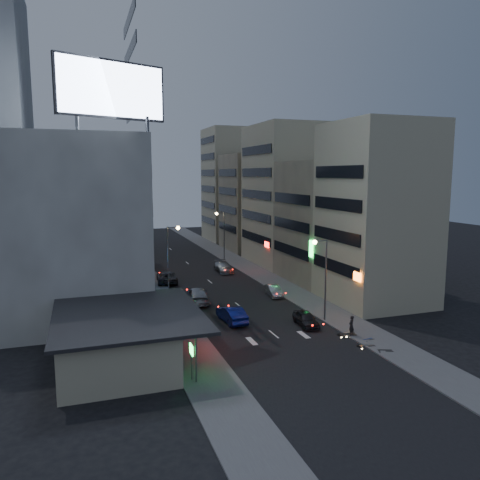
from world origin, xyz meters
name	(u,v)px	position (x,y,z in m)	size (l,w,h in m)	color
ground	(293,350)	(0.00, 0.00, 0.00)	(180.00, 180.00, 0.00)	black
sidewalk_left	(146,279)	(-8.00, 30.00, 0.06)	(4.00, 120.00, 0.12)	#4C4C4F
sidewalk_right	(255,271)	(8.00, 30.00, 0.06)	(4.00, 120.00, 0.12)	#4C4C4F
food_court	(117,338)	(-13.90, 2.00, 1.98)	(11.00, 13.00, 3.88)	tan
white_building	(72,224)	(-17.00, 20.00, 9.00)	(14.00, 24.00, 18.00)	silver
shophouse_near	(376,214)	(15.00, 10.50, 10.00)	(10.00, 11.00, 20.00)	tan
shophouse_mid	(328,222)	(15.50, 22.00, 8.00)	(11.00, 12.00, 16.00)	tan
shophouse_far	(285,195)	(15.00, 35.00, 11.00)	(10.00, 14.00, 22.00)	tan
far_left_a	(84,202)	(-15.50, 45.00, 10.00)	(11.00, 10.00, 20.00)	silver
far_left_b	(81,211)	(-16.00, 58.00, 7.50)	(12.00, 10.00, 15.00)	gray
far_right_a	(255,202)	(15.50, 50.00, 9.00)	(11.00, 12.00, 18.00)	tan
far_right_b	(234,185)	(16.00, 64.00, 12.00)	(12.00, 12.00, 24.00)	tan
billboard	(112,90)	(-12.99, 9.97, 21.66)	(9.52, 3.75, 6.20)	#595B60
street_lamp_right_near	(322,268)	(5.90, 6.00, 5.36)	(1.60, 0.44, 8.02)	#595B60
street_lamp_left	(171,249)	(-5.90, 22.00, 5.36)	(1.60, 0.44, 8.02)	#595B60
street_lamp_right_far	(222,229)	(5.90, 40.00, 5.36)	(1.60, 0.44, 8.02)	#595B60
parked_car_right_near	(306,319)	(3.85, 5.23, 0.68)	(1.61, 4.01, 1.37)	#25262A
parked_car_right_mid	(274,291)	(5.20, 16.35, 0.65)	(1.37, 3.92, 1.29)	#A1A4A9
parked_car_left	(167,277)	(-5.60, 27.24, 0.76)	(2.53, 5.48, 1.52)	#27262C
parked_car_right_far	(224,267)	(3.55, 31.35, 0.75)	(2.09, 5.13, 1.49)	#979A9E
road_car_blue	(232,314)	(-2.53, 8.57, 0.79)	(1.68, 4.80, 1.58)	navy
road_car_silver	(197,295)	(-4.04, 16.48, 0.85)	(2.38, 5.86, 1.70)	#96979D
person	(351,326)	(6.30, 1.22, 1.02)	(0.66, 0.43, 1.80)	black
scooter_black_a	(392,343)	(7.59, -2.86, 0.65)	(1.73, 0.58, 1.06)	black
scooter_silver_a	(373,338)	(6.84, -1.30, 0.67)	(1.79, 0.60, 1.09)	gray
scooter_blue	(371,332)	(7.63, 0.09, 0.61)	(1.62, 0.54, 0.99)	navy
scooter_black_b	(355,327)	(6.90, 1.53, 0.74)	(2.04, 0.68, 1.24)	black
scooter_silver_b	(350,325)	(6.85, 2.22, 0.69)	(1.87, 0.62, 1.14)	#9EA1A5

